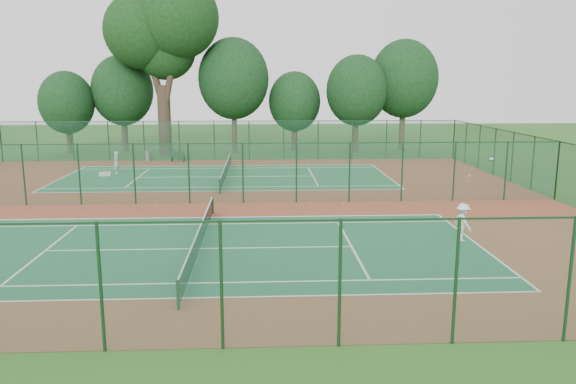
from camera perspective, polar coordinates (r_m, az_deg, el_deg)
The scene contains 20 objects.
ground at distance 32.65m, azimuth -7.26°, elevation -1.14°, with size 120.00×120.00×0.00m, color #27571B.
red_pad at distance 32.65m, azimuth -7.26°, elevation -1.13°, with size 40.00×36.00×0.01m, color brown.
court_near at distance 23.97m, azimuth -8.90°, elevation -5.71°, with size 23.77×10.97×0.01m, color #1B5736.
court_far at distance 41.46m, azimuth -6.31°, elevation 1.55°, with size 23.77×10.97×0.01m, color #1F6237.
fence_north at distance 50.13m, azimuth -5.74°, elevation 5.25°, with size 40.00×0.09×3.50m.
fence_south at distance 14.97m, azimuth -12.74°, elevation -9.33°, with size 40.00×0.09×3.50m.
fence_east at distance 36.62m, azimuth 25.67°, elevation 1.98°, with size 0.09×36.00×3.50m.
fence_divider at distance 32.32m, azimuth -7.34°, elevation 1.91°, with size 40.00×0.09×3.50m.
tennis_net_near at distance 23.82m, azimuth -8.94°, elevation -4.49°, with size 0.10×12.90×0.97m.
tennis_net_far at distance 41.38m, azimuth -6.33°, elevation 2.27°, with size 0.10×12.90×0.97m.
player_near at distance 25.74m, azimuth 17.31°, elevation -2.95°, with size 1.09×0.63×1.69m, color silver.
player_far at distance 44.47m, azimuth -17.07°, elevation 2.88°, with size 0.61×0.40×1.68m, color silver.
trash_bin at distance 50.81m, azimuth -14.07°, elevation 3.55°, with size 0.48×0.48×0.86m, color slate.
bench at distance 49.86m, azimuth -11.18°, elevation 3.55°, with size 1.46×0.80×0.87m.
kit_bag at distance 43.71m, azimuth -18.11°, elevation 1.75°, with size 0.83×0.31×0.31m, color silver.
stray_ball_a at distance 32.29m, azimuth 5.65°, elevation -1.16°, with size 0.07×0.07×0.07m, color yellow.
stray_ball_b at distance 32.25m, azimuth 2.29°, elevation -1.13°, with size 0.06×0.06×0.06m, color #CCE134.
stray_ball_c at distance 32.48m, azimuth -13.24°, elevation -1.33°, with size 0.07×0.07×0.07m, color yellow.
big_tree at distance 54.66m, azimuth -12.65°, elevation 15.78°, with size 10.59×7.75×16.27m.
evergreen_row at distance 56.51m, azimuth -4.88°, elevation 4.14°, with size 39.00×5.00×12.00m, color black, non-canonical shape.
Camera 1 is at (2.60, -31.80, 6.95)m, focal length 35.00 mm.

